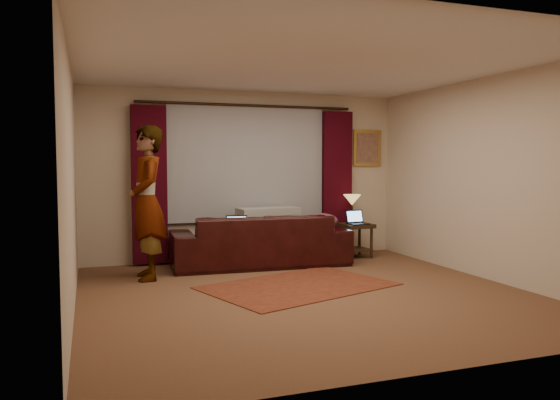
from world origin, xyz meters
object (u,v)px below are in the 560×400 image
at_px(end_table, 356,240).
at_px(person, 147,203).
at_px(laptop_sofa, 237,224).
at_px(tiffany_lamp, 352,209).
at_px(laptop_table, 358,217).
at_px(sofa, 260,230).

distance_m(end_table, person, 3.42).
bearing_deg(laptop_sofa, tiffany_lamp, 19.79).
xyz_separation_m(laptop_sofa, laptop_table, (1.99, 0.14, 0.02)).
xyz_separation_m(laptop_sofa, end_table, (2.01, 0.26, -0.36)).
distance_m(end_table, tiffany_lamp, 0.51).
relative_size(laptop_sofa, end_table, 0.62).
distance_m(tiffany_lamp, laptop_table, 0.26).
bearing_deg(sofa, laptop_table, -176.17).
bearing_deg(sofa, laptop_sofa, 21.16).
bearing_deg(person, sofa, 102.80).
bearing_deg(end_table, sofa, -175.14).
height_order(laptop_sofa, tiffany_lamp, tiffany_lamp).
height_order(sofa, laptop_sofa, sofa).
relative_size(laptop_sofa, person, 0.17).
distance_m(sofa, laptop_table, 1.63).
bearing_deg(sofa, end_table, -171.95).
distance_m(sofa, person, 1.77).
relative_size(laptop_table, person, 0.17).
height_order(end_table, tiffany_lamp, tiffany_lamp).
bearing_deg(tiffany_lamp, laptop_table, -91.29).
xyz_separation_m(laptop_sofa, person, (-1.28, -0.31, 0.36)).
relative_size(end_table, person, 0.27).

